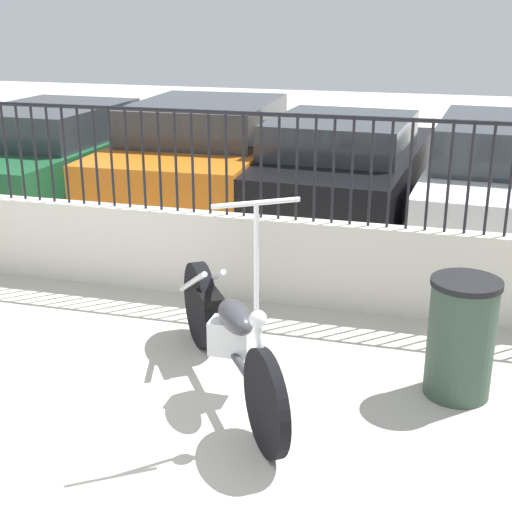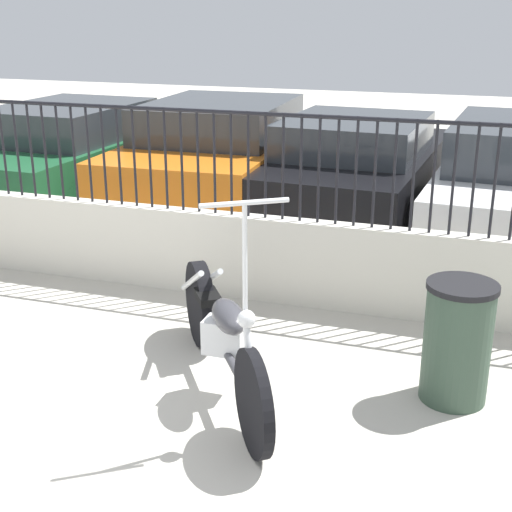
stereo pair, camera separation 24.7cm
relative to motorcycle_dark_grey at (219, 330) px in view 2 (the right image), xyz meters
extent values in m
cube|color=beige|center=(-0.79, 1.57, -0.02)|extent=(8.71, 0.18, 0.78)
cylinder|color=black|center=(-2.85, 1.57, 0.83)|extent=(0.02, 0.02, 0.93)
cylinder|color=black|center=(-2.69, 1.57, 0.83)|extent=(0.02, 0.02, 0.93)
cylinder|color=black|center=(-2.53, 1.57, 0.83)|extent=(0.02, 0.02, 0.93)
cylinder|color=black|center=(-2.37, 1.57, 0.83)|extent=(0.02, 0.02, 0.93)
cylinder|color=black|center=(-2.21, 1.57, 0.83)|extent=(0.02, 0.02, 0.93)
cylinder|color=black|center=(-2.06, 1.57, 0.83)|extent=(0.02, 0.02, 0.93)
cylinder|color=black|center=(-1.90, 1.57, 0.83)|extent=(0.02, 0.02, 0.93)
cylinder|color=black|center=(-1.74, 1.57, 0.83)|extent=(0.02, 0.02, 0.93)
cylinder|color=black|center=(-1.58, 1.57, 0.83)|extent=(0.02, 0.02, 0.93)
cylinder|color=black|center=(-1.42, 1.57, 0.83)|extent=(0.02, 0.02, 0.93)
cylinder|color=black|center=(-1.27, 1.57, 0.83)|extent=(0.02, 0.02, 0.93)
cylinder|color=black|center=(-1.11, 1.57, 0.83)|extent=(0.02, 0.02, 0.93)
cylinder|color=black|center=(-0.95, 1.57, 0.83)|extent=(0.02, 0.02, 0.93)
cylinder|color=black|center=(-0.79, 1.57, 0.83)|extent=(0.02, 0.02, 0.93)
cylinder|color=black|center=(-0.63, 1.57, 0.83)|extent=(0.02, 0.02, 0.93)
cylinder|color=black|center=(-0.47, 1.57, 0.83)|extent=(0.02, 0.02, 0.93)
cylinder|color=black|center=(-0.32, 1.57, 0.83)|extent=(0.02, 0.02, 0.93)
cylinder|color=black|center=(-0.16, 1.57, 0.83)|extent=(0.02, 0.02, 0.93)
cylinder|color=black|center=(0.00, 1.57, 0.83)|extent=(0.02, 0.02, 0.93)
cylinder|color=black|center=(0.16, 1.57, 0.83)|extent=(0.02, 0.02, 0.93)
cylinder|color=black|center=(0.32, 1.57, 0.83)|extent=(0.02, 0.02, 0.93)
cylinder|color=black|center=(0.48, 1.57, 0.83)|extent=(0.02, 0.02, 0.93)
cylinder|color=black|center=(0.63, 1.57, 0.83)|extent=(0.02, 0.02, 0.93)
cylinder|color=black|center=(0.79, 1.57, 0.83)|extent=(0.02, 0.02, 0.93)
cylinder|color=black|center=(0.95, 1.57, 0.83)|extent=(0.02, 0.02, 0.93)
cylinder|color=black|center=(1.11, 1.57, 0.83)|extent=(0.02, 0.02, 0.93)
cylinder|color=black|center=(1.27, 1.57, 0.83)|extent=(0.02, 0.02, 0.93)
cylinder|color=black|center=(1.43, 1.57, 0.83)|extent=(0.02, 0.02, 0.93)
cylinder|color=black|center=(1.58, 1.57, 0.83)|extent=(0.02, 0.02, 0.93)
cylinder|color=black|center=(1.74, 1.57, 0.83)|extent=(0.02, 0.02, 0.93)
cylinder|color=black|center=(-0.79, 1.57, 1.28)|extent=(8.71, 0.04, 0.04)
cylinder|color=black|center=(0.50, -0.73, -0.08)|extent=(0.43, 0.59, 0.66)
cylinder|color=black|center=(-0.37, 0.55, -0.08)|extent=(0.47, 0.62, 0.68)
cylinder|color=#38383D|center=(0.06, -0.09, -0.08)|extent=(0.85, 1.21, 0.06)
cube|color=silver|center=(0.09, -0.13, 0.02)|extent=(0.28, 0.18, 0.24)
ellipsoid|color=#38383D|center=(0.16, -0.23, 0.22)|extent=(0.42, 0.49, 0.18)
cube|color=black|center=(-0.20, 0.30, 0.10)|extent=(0.29, 0.32, 0.06)
cylinder|color=silver|center=(0.45, -0.66, 0.17)|extent=(0.16, 0.21, 0.51)
sphere|color=silver|center=(0.41, -0.61, 0.40)|extent=(0.11, 0.11, 0.11)
cylinder|color=silver|center=(0.40, -0.58, 0.76)|extent=(0.03, 0.03, 0.68)
cylinder|color=silver|center=(0.40, -0.58, 1.10)|extent=(0.45, 0.32, 0.03)
cylinder|color=silver|center=(-0.40, 0.47, 0.14)|extent=(0.47, 0.66, 0.44)
cylinder|color=silver|center=(-0.29, 0.55, 0.14)|extent=(0.47, 0.66, 0.44)
cylinder|color=#334738|center=(1.60, 0.28, 0.00)|extent=(0.45, 0.45, 0.81)
cylinder|color=black|center=(1.60, 0.28, 0.42)|extent=(0.47, 0.47, 0.04)
cylinder|color=black|center=(-4.54, 5.80, -0.09)|extent=(0.13, 0.64, 0.64)
cylinder|color=black|center=(-2.88, 5.73, -0.09)|extent=(0.13, 0.64, 0.64)
cylinder|color=black|center=(-2.98, 3.01, -0.09)|extent=(0.13, 0.64, 0.64)
cube|color=#1E5933|center=(-3.76, 4.40, 0.14)|extent=(1.93, 4.47, 0.61)
cube|color=#2D3338|center=(-3.77, 4.18, 0.67)|extent=(1.67, 2.17, 0.45)
cylinder|color=black|center=(-2.63, 6.11, -0.09)|extent=(0.13, 0.64, 0.64)
cylinder|color=black|center=(-0.85, 6.16, -0.09)|extent=(0.13, 0.64, 0.64)
cylinder|color=black|center=(-2.55, 3.26, -0.09)|extent=(0.13, 0.64, 0.64)
cylinder|color=black|center=(-0.76, 3.32, -0.09)|extent=(0.13, 0.64, 0.64)
cube|color=orange|center=(-1.70, 4.71, 0.18)|extent=(2.03, 4.65, 0.69)
cube|color=#2D3338|center=(-1.69, 4.48, 0.75)|extent=(1.77, 2.25, 0.46)
cylinder|color=black|center=(-0.59, 5.64, -0.09)|extent=(0.15, 0.65, 0.64)
cylinder|color=black|center=(1.05, 5.54, -0.09)|extent=(0.15, 0.65, 0.64)
cylinder|color=black|center=(-0.74, 3.21, -0.09)|extent=(0.15, 0.65, 0.64)
cylinder|color=black|center=(0.90, 3.11, -0.09)|extent=(0.15, 0.65, 0.64)
cube|color=black|center=(0.15, 4.37, 0.16)|extent=(1.99, 4.04, 0.65)
cube|color=#2D3338|center=(0.14, 4.18, 0.68)|extent=(1.69, 1.98, 0.41)
cylinder|color=black|center=(1.37, 5.74, -0.09)|extent=(0.15, 0.65, 0.64)
cylinder|color=black|center=(1.19, 2.98, -0.09)|extent=(0.15, 0.65, 0.64)
camera|label=1|loc=(1.42, -4.30, 2.15)|focal=50.00mm
camera|label=2|loc=(1.66, -4.23, 2.15)|focal=50.00mm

